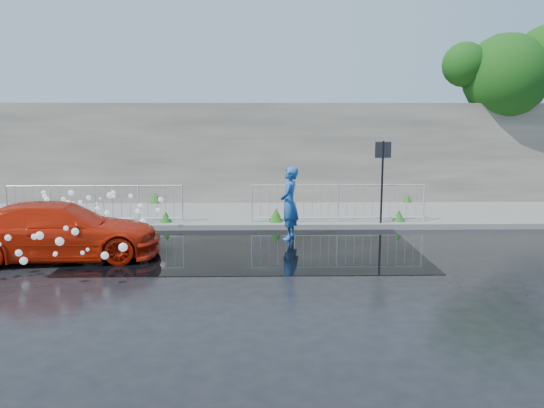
{
  "coord_description": "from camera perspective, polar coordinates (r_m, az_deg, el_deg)",
  "views": [
    {
      "loc": [
        0.77,
        -11.74,
        3.15
      ],
      "look_at": [
        1.04,
        1.39,
        1.0
      ],
      "focal_mm": 35.0,
      "sensor_mm": 36.0,
      "label": 1
    }
  ],
  "objects": [
    {
      "name": "railing_right",
      "position": [
        15.45,
        7.13,
        0.23
      ],
      "size": [
        5.05,
        0.05,
        1.1
      ],
      "color": "silver",
      "rests_on": "pavement"
    },
    {
      "name": "tree",
      "position": [
        21.26,
        24.75,
        12.89
      ],
      "size": [
        5.01,
        3.01,
        6.42
      ],
      "color": "#332114",
      "rests_on": "ground"
    },
    {
      "name": "puddle",
      "position": [
        13.13,
        -2.34,
        -4.57
      ],
      "size": [
        8.0,
        5.0,
        0.01
      ],
      "primitive_type": "cube",
      "color": "black",
      "rests_on": "ground"
    },
    {
      "name": "retaining_wall",
      "position": [
        19.0,
        -3.53,
        5.5
      ],
      "size": [
        30.0,
        0.6,
        3.5
      ],
      "primitive_type": "cube",
      "color": "#544E47",
      "rests_on": "pavement"
    },
    {
      "name": "water_spray",
      "position": [
        13.7,
        -20.12,
        -1.64
      ],
      "size": [
        3.66,
        5.71,
        0.99
      ],
      "color": "white",
      "rests_on": "ground"
    },
    {
      "name": "ground",
      "position": [
        12.18,
        -4.79,
        -5.72
      ],
      "size": [
        90.0,
        90.0,
        0.0
      ],
      "primitive_type": "plane",
      "color": "black",
      "rests_on": "ground"
    },
    {
      "name": "pavement",
      "position": [
        17.04,
        -3.76,
        -1.12
      ],
      "size": [
        30.0,
        4.0,
        0.15
      ],
      "primitive_type": "cube",
      "color": "slate",
      "rests_on": "ground"
    },
    {
      "name": "sign_post",
      "position": [
        15.3,
        11.8,
        3.75
      ],
      "size": [
        0.45,
        0.06,
        2.5
      ],
      "color": "black",
      "rests_on": "ground"
    },
    {
      "name": "red_car",
      "position": [
        12.79,
        -21.85,
        -2.7
      ],
      "size": [
        4.58,
        2.28,
        1.28
      ],
      "primitive_type": "imported",
      "rotation": [
        0.0,
        0.0,
        1.69
      ],
      "color": "#B61B07",
      "rests_on": "ground"
    },
    {
      "name": "railing_left",
      "position": [
        16.01,
        -18.51,
        0.14
      ],
      "size": [
        5.05,
        0.05,
        1.1
      ],
      "color": "silver",
      "rests_on": "pavement"
    },
    {
      "name": "weeds",
      "position": [
        16.52,
        -4.67,
        -0.58
      ],
      "size": [
        12.17,
        3.93,
        0.39
      ],
      "color": "#1F5617",
      "rests_on": "pavement"
    },
    {
      "name": "curb",
      "position": [
        15.08,
        -4.09,
        -2.48
      ],
      "size": [
        30.0,
        0.25,
        0.16
      ],
      "primitive_type": "cube",
      "color": "slate",
      "rests_on": "ground"
    },
    {
      "name": "person",
      "position": [
        13.74,
        1.88,
        0.08
      ],
      "size": [
        0.62,
        0.79,
        1.9
      ],
      "primitive_type": "imported",
      "rotation": [
        0.0,
        0.0,
        -1.83
      ],
      "color": "#2055A4",
      "rests_on": "ground"
    }
  ]
}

